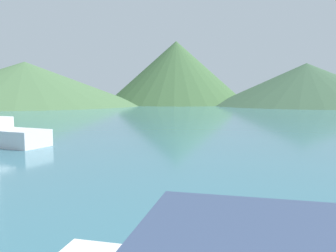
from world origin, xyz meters
TOP-DOWN VIEW (x-y plane):
  - hill_west at (-33.31, 71.28)m, footprint 50.86×50.86m
  - hill_central at (-0.72, 84.87)m, footprint 35.68×35.68m
  - hill_east at (27.58, 73.48)m, footprint 40.31×40.31m

SIDE VIEW (x-z plane):
  - hill_east at x=27.58m, z-range 0.00..9.15m
  - hill_west at x=-33.31m, z-range 0.00..9.52m
  - hill_central at x=-0.72m, z-range 0.00..15.83m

